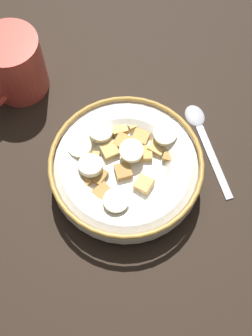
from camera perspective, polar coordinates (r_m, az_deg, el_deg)
The scene contains 4 objects.
ground_plane at distance 59.26cm, azimuth -0.00°, elevation -1.58°, with size 94.61×94.61×2.00cm, color black.
cereal_bowl at distance 55.92cm, azimuth -0.04°, elevation -0.11°, with size 19.05×19.05×5.63cm.
spoon at distance 61.90cm, azimuth 9.60°, elevation 4.77°, with size 12.21×11.04×0.80cm.
coffee_mug at distance 63.37cm, azimuth -14.02°, elevation 12.54°, with size 10.83×7.87×9.15cm.
Camera 1 is at (20.65, 9.46, 53.73)cm, focal length 47.84 mm.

